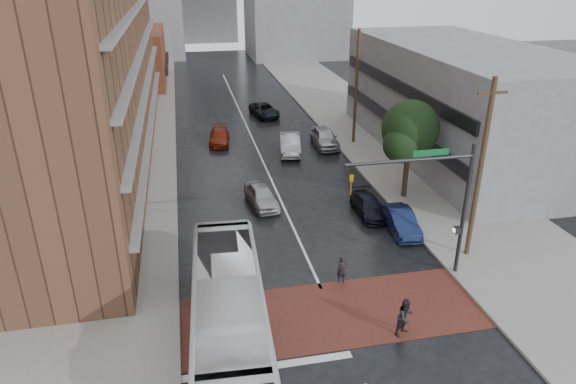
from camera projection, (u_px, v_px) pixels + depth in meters
ground at (335, 320)px, 23.53m from camera, size 160.00×160.00×0.00m
crosswalk at (332, 313)px, 23.97m from camera, size 14.00×5.00×0.02m
sidewalk_west at (122, 154)px, 43.70m from camera, size 9.00×90.00×0.15m
sidewalk_east at (377, 137)px, 47.96m from camera, size 9.00×90.00×0.15m
storefront_west at (134, 57)px, 68.12m from camera, size 8.00×16.00×7.00m
building_east at (460, 101)px, 42.61m from camera, size 11.00×26.00×9.00m
street_tree at (410, 132)px, 33.92m from camera, size 4.20×4.10×6.90m
signal_mast at (440, 194)px, 24.91m from camera, size 6.50×0.30×7.20m
utility_pole_near at (480, 170)px, 26.63m from camera, size 1.60×0.26×10.00m
utility_pole_far at (356, 87)px, 44.50m from camera, size 1.60×0.26×10.00m
transit_bus at (229, 317)px, 21.02m from camera, size 3.57×12.51×3.45m
pedestrian_a at (342, 270)px, 26.01m from camera, size 0.58×0.41×1.53m
pedestrian_b at (406, 317)px, 22.32m from camera, size 1.07×0.97×1.79m
car_travel_a at (261, 196)px, 34.36m from camera, size 2.18×4.31×1.41m
car_travel_b at (290, 144)px, 43.89m from camera, size 2.44×5.03×1.59m
car_travel_c at (219, 136)px, 46.34m from camera, size 2.26×4.49×1.25m
suv_travel at (264, 110)px, 54.48m from camera, size 3.04×5.15×1.34m
car_parked_near at (401, 221)px, 31.05m from camera, size 1.77×4.24×1.36m
car_parked_mid at (369, 206)px, 33.18m from camera, size 1.69×4.09×1.19m
car_parked_far at (324, 137)px, 45.48m from camera, size 2.07×4.89×1.65m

